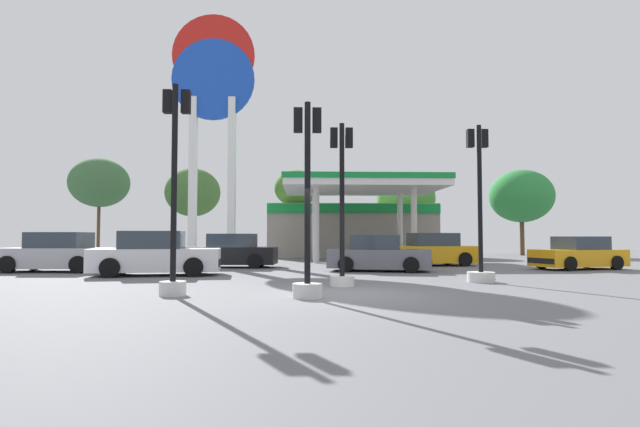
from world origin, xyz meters
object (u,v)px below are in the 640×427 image
object	(u,v)px
car_2	(379,255)
car_0	(56,254)
tree_4	(521,196)
car_3	(579,254)
traffic_signal_1	(342,222)
traffic_signal_2	(480,233)
tree_2	(297,189)
car_5	(156,255)
tree_1	(193,193)
car_1	(230,252)
tree_3	(406,198)
traffic_signal_0	(307,225)
car_4	(430,251)
traffic_signal_3	(174,211)
station_pole_sign	(213,100)
tree_0	(99,183)

from	to	relation	value
car_2	car_0	bearing A→B (deg)	179.14
car_0	tree_4	distance (m)	31.34
car_0	car_3	size ratio (longest dim) A/B	1.06
traffic_signal_1	traffic_signal_2	distance (m)	4.52
traffic_signal_2	tree_2	distance (m)	22.65
car_2	car_5	world-z (taller)	car_5
car_2	tree_1	xyz separation A→B (m)	(-11.12, 16.73, 3.97)
car_1	tree_3	xyz separation A→B (m)	(11.06, 13.91, 3.55)
car_3	tree_3	bearing A→B (deg)	104.51
car_2	traffic_signal_2	xyz separation A→B (m)	(2.39, -4.96, 0.86)
car_1	traffic_signal_0	size ratio (longest dim) A/B	0.98
car_5	traffic_signal_2	distance (m)	11.24
car_4	tree_2	size ratio (longest dim) A/B	0.73
car_1	traffic_signal_1	xyz separation A→B (m)	(4.43, -8.87, 1.12)
car_1	car_2	bearing A→B (deg)	-23.66
traffic_signal_2	traffic_signal_3	distance (m)	9.18
car_5	traffic_signal_1	world-z (taller)	traffic_signal_1
car_2	tree_4	distance (m)	21.77
car_3	tree_3	distance (m)	16.78
car_5	tree_1	size ratio (longest dim) A/B	0.72
tree_1	car_2	bearing A→B (deg)	-56.39
tree_3	station_pole_sign	bearing A→B (deg)	-145.74
car_4	traffic_signal_2	size ratio (longest dim) A/B	0.95
traffic_signal_1	car_1	bearing A→B (deg)	116.53
tree_0	tree_4	xyz separation A→B (m)	(32.04, -1.90, -1.09)
station_pole_sign	car_4	bearing A→B (deg)	-20.90
car_1	tree_4	bearing A→B (deg)	35.09
car_4	tree_4	size ratio (longest dim) A/B	0.72
tree_2	car_5	bearing A→B (deg)	-104.79
tree_4	car_0	bearing A→B (deg)	-147.88
traffic_signal_3	tree_2	world-z (taller)	tree_2
car_4	traffic_signal_3	size ratio (longest dim) A/B	0.91
traffic_signal_2	tree_2	bearing A→B (deg)	105.24
station_pole_sign	tree_1	xyz separation A→B (m)	(-2.96, 8.73, -4.50)
traffic_signal_0	tree_2	xyz separation A→B (m)	(-0.49, 25.43, 3.25)
tree_1	tree_4	size ratio (longest dim) A/B	1.00
car_0	tree_1	distance (m)	17.10
station_pole_sign	traffic_signal_2	size ratio (longest dim) A/B	2.88
car_1	tree_0	size ratio (longest dim) A/B	0.59
traffic_signal_0	tree_3	distance (m)	26.75
car_3	car_2	bearing A→B (deg)	-174.45
traffic_signal_3	car_2	bearing A→B (deg)	52.79
traffic_signal_0	traffic_signal_2	size ratio (longest dim) A/B	0.93
tree_3	tree_2	bearing A→B (deg)	-179.52
traffic_signal_1	tree_3	size ratio (longest dim) A/B	0.75
car_2	traffic_signal_3	bearing A→B (deg)	-127.21
car_1	tree_0	world-z (taller)	tree_0
tree_0	car_0	bearing A→B (deg)	-72.85
traffic_signal_1	tree_3	distance (m)	23.85
tree_3	car_1	bearing A→B (deg)	-128.50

